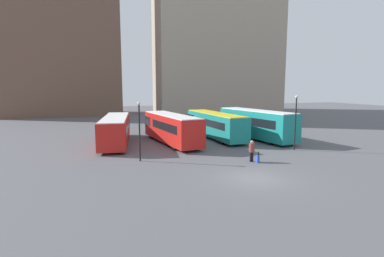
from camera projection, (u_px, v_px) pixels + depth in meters
The scene contains 11 objects.
ground_plane at pixel (254, 178), 19.63m from camera, with size 160.00×160.00×0.00m, color #56565B.
building_block_left at pixel (59, 15), 61.71m from camera, with size 23.72×12.40×41.35m.
building_block_right at pixel (219, 22), 72.55m from camera, with size 31.15×10.91×43.35m.
bus_0 at pixel (116, 129), 31.57m from camera, with size 4.14×11.85×2.86m.
bus_1 at pixel (171, 127), 31.80m from camera, with size 3.90×11.23×3.08m.
bus_2 at pixel (215, 124), 35.09m from camera, with size 3.06×11.89×2.96m.
bus_3 at pixel (255, 123), 34.50m from camera, with size 4.27×11.52×3.33m.
traveler at pixel (252, 149), 23.86m from camera, with size 0.48×0.48×1.73m.
suitcase at pixel (257, 159), 23.64m from camera, with size 0.23×0.33×0.90m.
lamp_post_0 at pixel (296, 118), 27.98m from camera, with size 0.28×0.28×5.18m.
lamp_post_1 at pixel (139, 126), 23.82m from camera, with size 0.28×0.28×4.79m.
Camera 1 is at (-9.75, -16.81, 5.92)m, focal length 28.00 mm.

